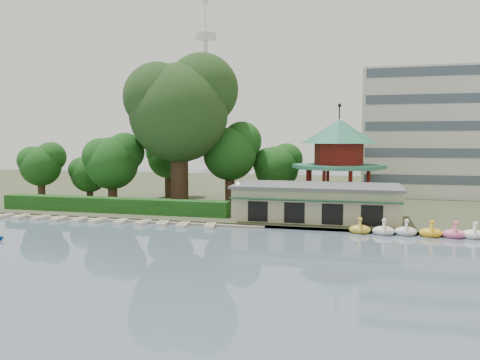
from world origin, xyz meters
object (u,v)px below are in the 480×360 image
(boathouse, at_px, (316,202))
(big_tree, at_px, (181,105))
(dock, at_px, (121,220))
(pavilion, at_px, (339,154))

(boathouse, bearing_deg, big_tree, 161.65)
(dock, relative_size, big_tree, 1.64)
(dock, relative_size, pavilion, 2.52)
(big_tree, bearing_deg, dock, -106.11)
(pavilion, bearing_deg, boathouse, -101.28)
(boathouse, bearing_deg, dock, -167.76)
(pavilion, bearing_deg, big_tree, -169.70)
(dock, distance_m, boathouse, 22.62)
(dock, relative_size, boathouse, 1.83)
(boathouse, xyz_separation_m, pavilion, (2.00, 10.03, 5.11))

